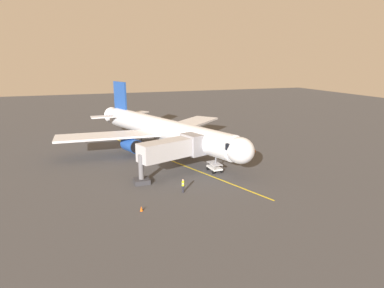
{
  "coord_description": "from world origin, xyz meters",
  "views": [
    {
      "loc": [
        14.98,
        57.81,
        15.8
      ],
      "look_at": [
        -1.74,
        9.72,
        3.0
      ],
      "focal_mm": 31.36,
      "sensor_mm": 36.0,
      "label": 1
    }
  ],
  "objects_px": {
    "jet_bridge": "(176,149)",
    "ground_crew_marshaller": "(183,186)",
    "safety_cone_nose_left": "(255,150)",
    "safety_cone_nose_right": "(141,209)",
    "baggage_cart_near_nose": "(215,167)",
    "airplane": "(162,129)"
  },
  "relations": [
    {
      "from": "safety_cone_nose_left",
      "to": "baggage_cart_near_nose",
      "type": "bearing_deg",
      "value": 34.45
    },
    {
      "from": "jet_bridge",
      "to": "ground_crew_marshaller",
      "type": "relative_size",
      "value": 6.62
    },
    {
      "from": "airplane",
      "to": "safety_cone_nose_left",
      "type": "height_order",
      "value": "airplane"
    },
    {
      "from": "airplane",
      "to": "safety_cone_nose_right",
      "type": "relative_size",
      "value": 70.91
    },
    {
      "from": "airplane",
      "to": "baggage_cart_near_nose",
      "type": "distance_m",
      "value": 14.2
    },
    {
      "from": "jet_bridge",
      "to": "safety_cone_nose_right",
      "type": "bearing_deg",
      "value": 56.04
    },
    {
      "from": "ground_crew_marshaller",
      "to": "safety_cone_nose_left",
      "type": "xyz_separation_m",
      "value": [
        -17.6,
        -13.57,
        -0.61
      ]
    },
    {
      "from": "airplane",
      "to": "baggage_cart_near_nose",
      "type": "relative_size",
      "value": 14.53
    },
    {
      "from": "ground_crew_marshaller",
      "to": "baggage_cart_near_nose",
      "type": "xyz_separation_m",
      "value": [
        -6.77,
        -6.14,
        -0.23
      ]
    },
    {
      "from": "safety_cone_nose_left",
      "to": "airplane",
      "type": "bearing_deg",
      "value": -20.17
    },
    {
      "from": "ground_crew_marshaller",
      "to": "safety_cone_nose_right",
      "type": "relative_size",
      "value": 3.11
    },
    {
      "from": "baggage_cart_near_nose",
      "to": "safety_cone_nose_right",
      "type": "bearing_deg",
      "value": 37.48
    },
    {
      "from": "safety_cone_nose_left",
      "to": "safety_cone_nose_right",
      "type": "distance_m",
      "value": 29.01
    },
    {
      "from": "ground_crew_marshaller",
      "to": "baggage_cart_near_nose",
      "type": "distance_m",
      "value": 9.14
    },
    {
      "from": "jet_bridge",
      "to": "ground_crew_marshaller",
      "type": "bearing_deg",
      "value": 80.83
    },
    {
      "from": "baggage_cart_near_nose",
      "to": "safety_cone_nose_left",
      "type": "distance_m",
      "value": 13.14
    },
    {
      "from": "jet_bridge",
      "to": "safety_cone_nose_left",
      "type": "distance_m",
      "value": 18.2
    },
    {
      "from": "airplane",
      "to": "ground_crew_marshaller",
      "type": "bearing_deg",
      "value": 83.16
    },
    {
      "from": "jet_bridge",
      "to": "safety_cone_nose_right",
      "type": "relative_size",
      "value": 20.59
    },
    {
      "from": "airplane",
      "to": "safety_cone_nose_right",
      "type": "height_order",
      "value": "airplane"
    },
    {
      "from": "airplane",
      "to": "jet_bridge",
      "type": "relative_size",
      "value": 3.44
    },
    {
      "from": "safety_cone_nose_left",
      "to": "safety_cone_nose_right",
      "type": "xyz_separation_m",
      "value": [
        23.44,
        17.1,
        0.0
      ]
    }
  ]
}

